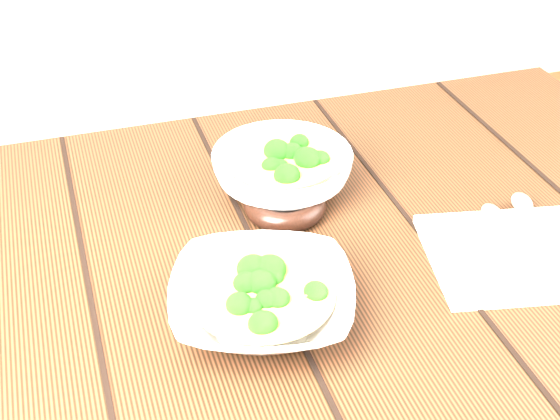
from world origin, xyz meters
name	(u,v)px	position (x,y,z in m)	size (l,w,h in m)	color
table	(285,344)	(0.00, 0.00, 0.63)	(1.20, 0.80, 0.75)	#371D0F
soup_bowl_front	(262,300)	(-0.05, -0.07, 0.78)	(0.24, 0.24, 0.06)	white
soup_bowl_back	(282,170)	(0.05, 0.16, 0.78)	(0.23, 0.23, 0.07)	white
trivet	(285,205)	(0.04, 0.11, 0.76)	(0.10, 0.10, 0.03)	black
napkin	(517,254)	(0.27, -0.06, 0.76)	(0.21, 0.17, 0.01)	beige
spoon_left	(499,230)	(0.26, -0.02, 0.76)	(0.07, 0.17, 0.01)	#9D988A
spoon_right	(526,218)	(0.31, -0.01, 0.76)	(0.08, 0.16, 0.01)	#9D988A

